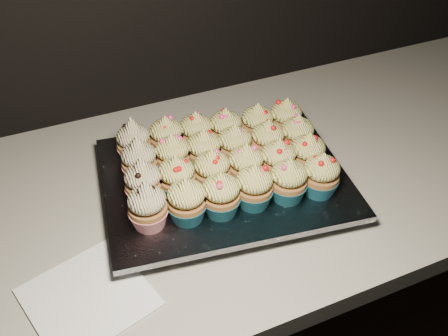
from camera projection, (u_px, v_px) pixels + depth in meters
cabinet at (181, 336)px, 1.20m from camera, size 2.40×0.60×0.86m
worktop at (167, 201)px, 0.92m from camera, size 2.44×0.64×0.04m
napkin at (88, 297)px, 0.73m from camera, size 0.20×0.20×0.00m
baking_tray at (224, 184)px, 0.90m from camera, size 0.43×0.35×0.02m
foil_lining at (224, 177)px, 0.89m from camera, size 0.47×0.39×0.01m
cupcake_0 at (148, 206)px, 0.77m from camera, size 0.06×0.06×0.10m
cupcake_1 at (187, 201)px, 0.78m from camera, size 0.06×0.06×0.08m
cupcake_2 at (221, 195)px, 0.79m from camera, size 0.06×0.06×0.08m
cupcake_3 at (254, 187)px, 0.81m from camera, size 0.06×0.06×0.08m
cupcake_4 at (288, 180)px, 0.82m from camera, size 0.06×0.06×0.08m
cupcake_5 at (321, 175)px, 0.83m from camera, size 0.06×0.06×0.08m
cupcake_6 at (143, 182)px, 0.81m from camera, size 0.06×0.06×0.10m
cupcake_7 at (177, 178)px, 0.83m from camera, size 0.06×0.06×0.08m
cupcake_8 at (212, 171)px, 0.84m from camera, size 0.06×0.06×0.08m
cupcake_9 at (246, 165)px, 0.85m from camera, size 0.06×0.06×0.08m
cupcake_10 at (278, 160)px, 0.86m from camera, size 0.06×0.06×0.08m
cupcake_11 at (307, 154)px, 0.88m from camera, size 0.06×0.06×0.08m
cupcake_12 at (139, 161)px, 0.86m from camera, size 0.06×0.06×0.10m
cupcake_13 at (173, 155)px, 0.87m from camera, size 0.06×0.06×0.08m
cupcake_14 at (204, 151)px, 0.88m from camera, size 0.06×0.06×0.08m
cupcake_15 at (235, 145)px, 0.89m from camera, size 0.06×0.06×0.08m
cupcake_16 at (268, 141)px, 0.91m from camera, size 0.06×0.06×0.08m
cupcake_17 at (297, 136)px, 0.92m from camera, size 0.06×0.06×0.08m
cupcake_18 at (134, 142)px, 0.90m from camera, size 0.06×0.06×0.10m
cupcake_19 at (167, 137)px, 0.91m from camera, size 0.06×0.06×0.08m
cupcake_20 at (196, 132)px, 0.93m from camera, size 0.06×0.06×0.08m
cupcake_21 at (226, 129)px, 0.93m from camera, size 0.06×0.06×0.08m
cupcake_22 at (257, 124)px, 0.95m from camera, size 0.06×0.06×0.08m
cupcake_23 at (286, 119)px, 0.96m from camera, size 0.06×0.06×0.08m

